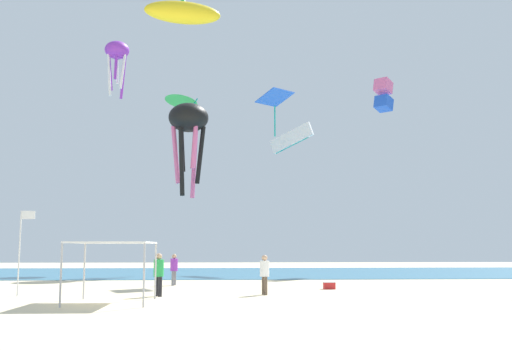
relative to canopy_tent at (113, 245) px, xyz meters
name	(u,v)px	position (x,y,z in m)	size (l,w,h in m)	color
ground	(304,304)	(7.09, -0.04, -2.17)	(110.00, 110.00, 0.10)	beige
ocean_strip	(262,273)	(7.09, 24.68, -2.11)	(110.00, 20.11, 0.03)	teal
canopy_tent	(113,245)	(0.00, 0.00, 0.00)	(2.86, 3.33, 2.23)	#B2B2B7
person_central	(174,267)	(1.41, 9.71, -1.14)	(0.40, 0.44, 1.66)	slate
person_rightmost	(265,271)	(5.84, 3.34, -1.13)	(0.40, 0.44, 1.69)	brown
person_far_shore	(159,271)	(1.39, 2.80, -1.08)	(0.42, 0.42, 1.78)	black
banner_flag	(21,244)	(-4.44, 3.28, 0.03)	(0.61, 0.06, 3.56)	silver
cooler_box	(329,285)	(9.20, 6.55, -1.94)	(0.57, 0.37, 0.35)	red
kite_octopus_black	(188,123)	(1.28, 21.63, 9.31)	(4.19, 4.19, 7.17)	black
kite_parafoil_white	(291,138)	(9.58, 25.45, 8.88)	(3.50, 2.43, 2.43)	white
kite_diamond_blue	(275,99)	(7.28, 14.66, 9.38)	(2.62, 2.60, 2.90)	blue
kite_delta_green	(182,99)	(0.25, 27.91, 12.75)	(4.08, 4.08, 2.45)	green
kite_inflatable_yellow	(183,12)	(1.43, 12.61, 14.28)	(4.94, 2.54, 1.92)	yellow
kite_octopus_purple	(117,53)	(-4.15, 21.07, 14.49)	(1.99, 1.99, 4.33)	purple
kite_box_pink	(383,95)	(17.44, 25.43, 12.70)	(1.85, 1.86, 2.80)	pink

